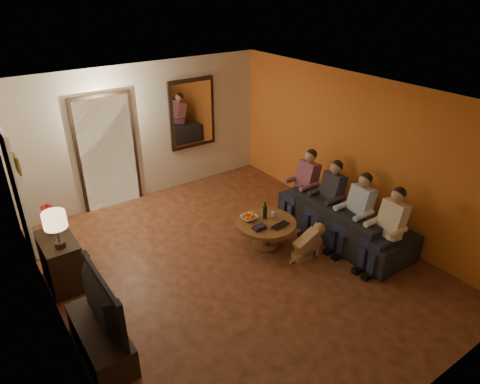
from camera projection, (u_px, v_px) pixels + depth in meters
floor at (235, 265)px, 6.59m from camera, size 5.00×6.00×0.01m
ceiling at (234, 98)px, 5.41m from camera, size 5.00×6.00×0.01m
back_wall at (146, 132)px, 8.18m from camera, size 5.00×0.02×2.60m
front_wall at (425, 313)px, 3.82m from camera, size 5.00×0.02×2.60m
left_wall at (49, 249)px, 4.72m from camera, size 0.02×6.00×2.60m
right_wall at (355, 152)px, 7.28m from camera, size 0.02×6.00×2.60m
orange_accent at (355, 152)px, 7.28m from camera, size 0.01×6.00×2.60m
kitchen_doorway at (108, 154)px, 7.87m from camera, size 1.00×0.06×2.10m
door_trim at (108, 154)px, 7.86m from camera, size 1.12×0.04×2.22m
fridge_glimpse at (121, 158)px, 8.07m from camera, size 0.45×0.03×1.70m
mirror_frame at (192, 114)px, 8.58m from camera, size 1.00×0.05×1.40m
mirror_glass at (193, 114)px, 8.55m from camera, size 0.86×0.02×1.26m
white_door at (18, 192)px, 6.54m from camera, size 0.06×0.85×2.04m
framed_art at (17, 164)px, 5.43m from camera, size 0.03×0.28×0.24m
art_canvas at (18, 164)px, 5.44m from camera, size 0.01×0.22×0.18m
dresser at (61, 261)px, 6.06m from camera, size 0.45×0.83×0.74m
table_lamp at (57, 230)px, 5.61m from camera, size 0.30×0.30×0.54m
flower_vase at (49, 219)px, 5.95m from camera, size 0.14×0.14×0.44m
tv_stand at (101, 339)px, 4.99m from camera, size 0.45×1.21×0.40m
tv at (94, 304)px, 4.74m from camera, size 1.17×0.15×0.67m
sofa at (344, 219)px, 7.14m from camera, size 2.38×0.95×0.69m
person_a at (387, 232)px, 6.32m from camera, size 0.60×0.40×1.20m
person_b at (356, 215)px, 6.76m from camera, size 0.60×0.40×1.20m
person_c at (329, 201)px, 7.19m from camera, size 0.60×0.40×1.20m
person_d at (304, 188)px, 7.63m from camera, size 0.60×0.40×1.20m
dog at (308, 242)px, 6.66m from camera, size 0.56×0.25×0.56m
coffee_table at (266, 234)px, 6.97m from camera, size 1.03×1.03×0.45m
bowl at (249, 218)px, 6.92m from camera, size 0.26×0.26×0.06m
oranges at (249, 214)px, 6.89m from camera, size 0.20×0.20×0.08m
wine_bottle at (265, 210)px, 6.89m from camera, size 0.07×0.07×0.31m
wine_glass at (273, 215)px, 6.97m from camera, size 0.06×0.06×0.10m
book_stack at (259, 227)px, 6.66m from camera, size 0.20×0.15×0.07m
laptop at (282, 227)px, 6.71m from camera, size 0.36×0.26×0.03m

